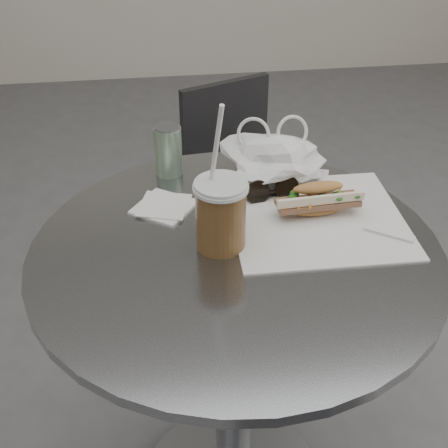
{
  "coord_description": "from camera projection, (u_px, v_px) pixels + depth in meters",
  "views": [
    {
      "loc": [
        -0.14,
        -0.7,
        1.42
      ],
      "look_at": [
        -0.02,
        0.21,
        0.79
      ],
      "focal_mm": 50.0,
      "sensor_mm": 36.0,
      "label": 1
    }
  ],
  "objects": [
    {
      "name": "napkin_stack",
      "position": [
        164.0,
        207.0,
        1.25
      ],
      "size": [
        0.15,
        0.15,
        0.01
      ],
      "color": "white",
      "rests_on": "cafe_table"
    },
    {
      "name": "plastic_bag",
      "position": [
        273.0,
        160.0,
        1.31
      ],
      "size": [
        0.22,
        0.18,
        0.1
      ],
      "primitive_type": null,
      "rotation": [
        0.0,
        0.0,
        -0.12
      ],
      "color": "white",
      "rests_on": "cafe_table"
    },
    {
      "name": "iced_coffee",
      "position": [
        221.0,
        214.0,
        1.11
      ],
      "size": [
        0.1,
        0.1,
        0.29
      ],
      "color": "brown",
      "rests_on": "cafe_table"
    },
    {
      "name": "chair_far",
      "position": [
        246.0,
        213.0,
        2.0
      ],
      "size": [
        0.4,
        0.42,
        0.72
      ],
      "rotation": [
        0.0,
        0.0,
        3.52
      ],
      "color": "#292A2C",
      "rests_on": "ground"
    },
    {
      "name": "sunglasses",
      "position": [
        272.0,
        191.0,
        1.27
      ],
      "size": [
        0.12,
        0.04,
        0.05
      ],
      "rotation": [
        0.0,
        0.0,
        0.17
      ],
      "color": "black",
      "rests_on": "cafe_table"
    },
    {
      "name": "drink_can",
      "position": [
        168.0,
        150.0,
        1.34
      ],
      "size": [
        0.06,
        0.06,
        0.11
      ],
      "color": "#518B54",
      "rests_on": "cafe_table"
    },
    {
      "name": "sandwich_paper",
      "position": [
        317.0,
        218.0,
        1.22
      ],
      "size": [
        0.34,
        0.32,
        0.0
      ],
      "primitive_type": "cube",
      "rotation": [
        0.0,
        0.0,
        -0.01
      ],
      "color": "white",
      "rests_on": "cafe_table"
    },
    {
      "name": "banh_mi",
      "position": [
        318.0,
        199.0,
        1.21
      ],
      "size": [
        0.21,
        0.09,
        0.07
      ],
      "rotation": [
        0.0,
        0.0,
        0.06
      ],
      "color": "tan",
      "rests_on": "sandwich_paper"
    },
    {
      "name": "cafe_table",
      "position": [
        234.0,
        355.0,
        1.29
      ],
      "size": [
        0.76,
        0.76,
        0.74
      ],
      "color": "slate",
      "rests_on": "ground"
    }
  ]
}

